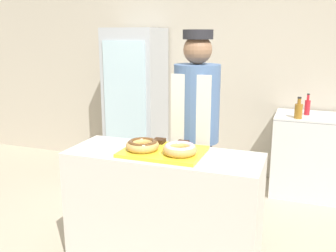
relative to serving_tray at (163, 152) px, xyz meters
The scene contains 12 objects.
wall_back 2.18m from the serving_tray, 90.00° to the left, with size 8.00×0.06×2.70m.
display_counter 0.45m from the serving_tray, ahead, with size 1.42×0.53×0.89m.
serving_tray is the anchor object (origin of this frame).
donut_chocolate_glaze 0.16m from the serving_tray, 161.47° to the right, with size 0.24×0.24×0.07m.
donut_light_glaze 0.16m from the serving_tray, 18.53° to the right, with size 0.24×0.24×0.07m.
brownie_back_left 0.19m from the serving_tray, 120.31° to the left, with size 0.08×0.08×0.03m.
brownie_back_right 0.19m from the serving_tray, 59.69° to the left, with size 0.08×0.08×0.03m.
baker_person 0.52m from the serving_tray, 78.85° to the left, with size 0.38×0.38×1.76m.
beverage_fridge 2.05m from the serving_tray, 120.52° to the left, with size 0.64×0.62×1.80m.
chest_freezer 2.17m from the serving_tray, 56.51° to the left, with size 1.05×0.60×0.88m.
bottle_amber 1.80m from the serving_tray, 60.54° to the left, with size 0.08×0.08×0.22m.
bottle_red 2.03m from the serving_tray, 61.50° to the left, with size 0.06×0.06×0.23m.
Camera 1 is at (0.92, -2.41, 1.72)m, focal length 40.00 mm.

